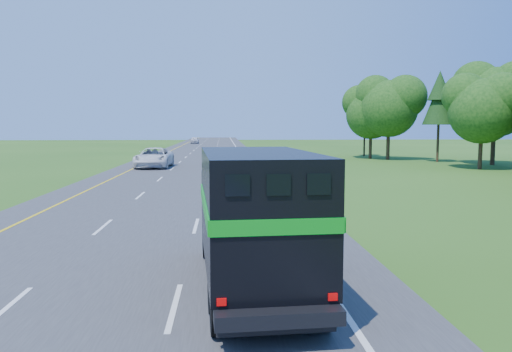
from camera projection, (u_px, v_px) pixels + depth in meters
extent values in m
cube|color=#38383A|center=(193.00, 166.00, 49.63)|extent=(15.00, 260.00, 0.04)
cube|color=yellow|center=(137.00, 167.00, 49.26)|extent=(0.15, 260.00, 0.01)
cube|color=white|center=(249.00, 166.00, 49.99)|extent=(0.15, 260.00, 0.01)
cylinder|color=black|center=(208.00, 240.00, 15.13)|extent=(0.40, 1.07, 1.05)
cylinder|color=black|center=(273.00, 238.00, 15.39)|extent=(0.40, 1.07, 1.05)
cylinder|color=black|center=(216.00, 288.00, 10.62)|extent=(0.40, 1.07, 1.05)
cylinder|color=black|center=(308.00, 285.00, 10.88)|extent=(0.40, 1.07, 1.05)
cylinder|color=black|center=(219.00, 308.00, 9.49)|extent=(0.40, 1.07, 1.05)
cylinder|color=black|center=(321.00, 303.00, 9.75)|extent=(0.40, 1.07, 1.05)
cube|color=black|center=(253.00, 262.00, 12.24)|extent=(2.77, 7.75, 0.27)
cube|color=black|center=(241.00, 202.00, 15.05)|extent=(2.44, 1.86, 1.81)
cube|color=black|center=(238.00, 183.00, 15.87)|extent=(2.09, 0.19, 0.57)
cube|color=black|center=(257.00, 209.00, 11.44)|extent=(2.73, 5.67, 2.62)
cube|color=#089416|center=(278.00, 227.00, 8.68)|extent=(2.38, 0.19, 0.29)
cube|color=#089416|center=(204.00, 204.00, 11.27)|extent=(0.39, 5.51, 0.29)
cube|color=#089416|center=(309.00, 202.00, 11.58)|extent=(0.39, 5.51, 0.29)
cube|color=black|center=(237.00, 185.00, 8.52)|extent=(0.43, 0.07, 0.38)
cube|color=black|center=(279.00, 185.00, 8.61)|extent=(0.43, 0.07, 0.38)
cube|color=black|center=(319.00, 184.00, 8.70)|extent=(0.43, 0.07, 0.38)
cube|color=black|center=(277.00, 331.00, 8.99)|extent=(2.19, 0.26, 0.10)
cube|color=#B20505|center=(222.00, 302.00, 8.68)|extent=(0.17, 0.05, 0.13)
cube|color=#B20505|center=(333.00, 297.00, 8.94)|extent=(0.17, 0.05, 0.13)
imported|color=silver|center=(154.00, 158.00, 48.15)|extent=(3.33, 6.93, 1.90)
imported|color=silver|center=(195.00, 140.00, 115.58)|extent=(1.82, 4.49, 1.53)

